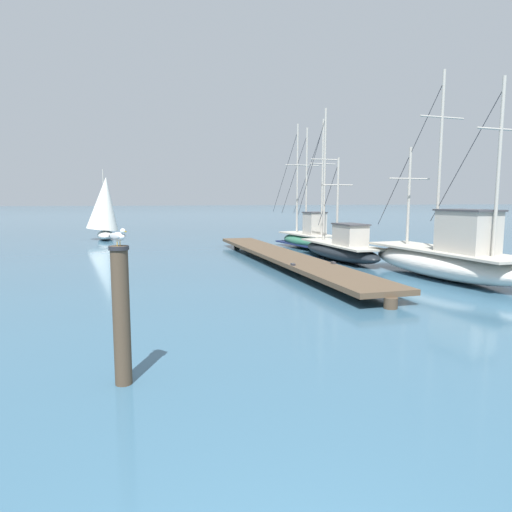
{
  "coord_description": "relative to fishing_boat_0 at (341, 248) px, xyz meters",
  "views": [
    {
      "loc": [
        -0.86,
        -1.71,
        2.84
      ],
      "look_at": [
        2.24,
        9.28,
        1.4
      ],
      "focal_mm": 31.71,
      "sensor_mm": 36.0,
      "label": 1
    }
  ],
  "objects": [
    {
      "name": "perched_seagull",
      "position": [
        -9.65,
        -12.05,
        1.72
      ],
      "size": [
        0.28,
        0.33,
        0.26
      ],
      "color": "gold",
      "rests_on": "mooring_piling"
    },
    {
      "name": "fishing_boat_0",
      "position": [
        0.0,
        0.0,
        0.0
      ],
      "size": [
        1.82,
        8.43,
        7.24
      ],
      "color": "black",
      "rests_on": "ground"
    },
    {
      "name": "mooring_piling",
      "position": [
        -9.65,
        -12.06,
        0.53
      ],
      "size": [
        0.3,
        0.3,
        2.15
      ],
      "color": "#4C3D2D",
      "rests_on": "ground"
    },
    {
      "name": "floating_dock",
      "position": [
        -3.03,
        -0.47,
        -0.22
      ],
      "size": [
        1.92,
        17.23,
        0.53
      ],
      "color": "brown",
      "rests_on": "ground"
    },
    {
      "name": "fishing_boat_2",
      "position": [
        1.42,
        -5.45,
        0.19
      ],
      "size": [
        2.6,
        7.75,
        7.37
      ],
      "color": "silver",
      "rests_on": "ground"
    },
    {
      "name": "distant_sailboat",
      "position": [
        -11.11,
        14.67,
        1.64
      ],
      "size": [
        2.64,
        4.39,
        4.92
      ],
      "color": "silver",
      "rests_on": "ground"
    },
    {
      "name": "fishing_boat_1",
      "position": [
        0.56,
        5.29,
        0.07
      ],
      "size": [
        2.43,
        7.34,
        7.27
      ],
      "color": "#337556",
      "rests_on": "ground"
    }
  ]
}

